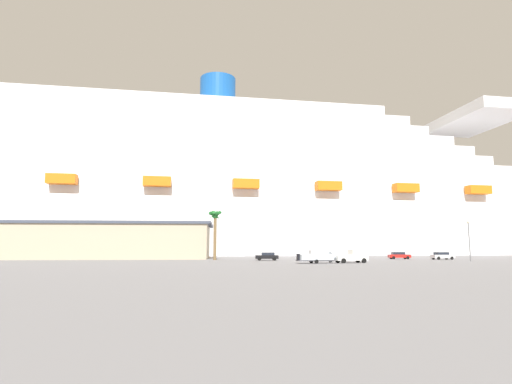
% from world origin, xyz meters
% --- Properties ---
extents(ground_plane, '(600.00, 600.00, 0.00)m').
position_xyz_m(ground_plane, '(0.00, 30.00, 0.00)').
color(ground_plane, gray).
extents(cruise_ship, '(270.15, 48.32, 68.76)m').
position_xyz_m(cruise_ship, '(15.97, 67.21, 20.28)').
color(cruise_ship, white).
rests_on(cruise_ship, ground_plane).
extents(terminal_building, '(45.76, 21.52, 8.19)m').
position_xyz_m(terminal_building, '(-38.43, 23.03, 4.12)').
color(terminal_building, '#B7A88C').
rests_on(terminal_building, ground_plane).
extents(pickup_truck, '(5.86, 3.01, 2.20)m').
position_xyz_m(pickup_truck, '(7.04, -9.06, 1.04)').
color(pickup_truck, white).
rests_on(pickup_truck, ground_plane).
extents(small_boat_on_trailer, '(7.87, 3.05, 2.15)m').
position_xyz_m(small_boat_on_trailer, '(1.27, -10.04, 0.96)').
color(small_boat_on_trailer, '#595960').
rests_on(small_boat_on_trailer, ground_plane).
extents(palm_tree, '(2.91, 2.70, 10.25)m').
position_xyz_m(palm_tree, '(-15.44, 9.88, 7.81)').
color(palm_tree, brown).
rests_on(palm_tree, ground_plane).
extents(street_lamp, '(0.56, 0.56, 7.60)m').
position_xyz_m(street_lamp, '(31.28, -4.53, 4.98)').
color(street_lamp, slate).
rests_on(street_lamp, ground_plane).
extents(parked_car_black_coupe, '(4.67, 2.38, 1.58)m').
position_xyz_m(parked_car_black_coupe, '(-5.05, 6.30, 0.83)').
color(parked_car_black_coupe, black).
rests_on(parked_car_black_coupe, ground_plane).
extents(parked_car_red_hatchback, '(4.89, 2.65, 1.58)m').
position_xyz_m(parked_car_red_hatchback, '(25.37, 12.10, 0.83)').
color(parked_car_red_hatchback, red).
rests_on(parked_car_red_hatchback, ground_plane).
extents(parked_car_silver_sedan, '(4.77, 2.34, 1.58)m').
position_xyz_m(parked_car_silver_sedan, '(32.97, 7.74, 0.84)').
color(parked_car_silver_sedan, silver).
rests_on(parked_car_silver_sedan, ground_plane).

